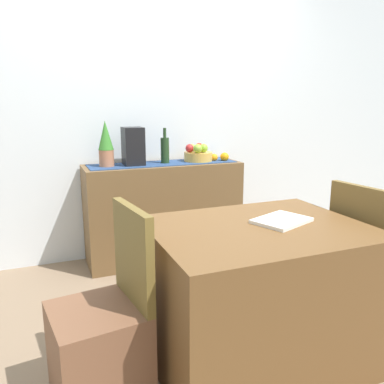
{
  "coord_description": "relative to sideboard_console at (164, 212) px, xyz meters",
  "views": [
    {
      "loc": [
        -1.06,
        -2.22,
        1.34
      ],
      "look_at": [
        -0.04,
        0.34,
        0.72
      ],
      "focal_mm": 36.63,
      "sensor_mm": 36.0,
      "label": 1
    }
  ],
  "objects": [
    {
      "name": "table_runner",
      "position": [
        0.0,
        0.0,
        0.43
      ],
      "size": [
        1.25,
        0.32,
        0.01
      ],
      "primitive_type": "cube",
      "color": "navy",
      "rests_on": "sideboard_console"
    },
    {
      "name": "potted_plant",
      "position": [
        -0.47,
        0.0,
        0.61
      ],
      "size": [
        0.12,
        0.12,
        0.37
      ],
      "color": "#B06D4C",
      "rests_on": "sideboard_console"
    },
    {
      "name": "apple_upper",
      "position": [
        0.29,
        -0.07,
        0.54
      ],
      "size": [
        0.08,
        0.08,
        0.08
      ],
      "primitive_type": "sphere",
      "color": "#8AB038",
      "rests_on": "fruit_bowl"
    },
    {
      "name": "dining_table",
      "position": [
        0.02,
        -1.52,
        -0.05
      ],
      "size": [
        1.08,
        0.84,
        0.74
      ],
      "primitive_type": "cube",
      "color": "brown",
      "rests_on": "ground"
    },
    {
      "name": "chair_by_corner",
      "position": [
        0.82,
        -1.52,
        -0.16
      ],
      "size": [
        0.45,
        0.45,
        0.9
      ],
      "color": "brown",
      "rests_on": "ground"
    },
    {
      "name": "coffee_maker",
      "position": [
        -0.25,
        0.0,
        0.58
      ],
      "size": [
        0.16,
        0.18,
        0.31
      ],
      "primitive_type": "cube",
      "color": "black",
      "rests_on": "sideboard_console"
    },
    {
      "name": "apple_center",
      "position": [
        0.24,
        0.01,
        0.54
      ],
      "size": [
        0.07,
        0.07,
        0.07
      ],
      "primitive_type": "sphere",
      "color": "#B42727",
      "rests_on": "fruit_bowl"
    },
    {
      "name": "apple_rear",
      "position": [
        0.36,
        -0.04,
        0.54
      ],
      "size": [
        0.07,
        0.07,
        0.07
      ],
      "primitive_type": "sphere",
      "color": "#83B42F",
      "rests_on": "fruit_bowl"
    },
    {
      "name": "orange_loose_far",
      "position": [
        0.55,
        -0.06,
        0.46
      ],
      "size": [
        0.08,
        0.08,
        0.08
      ],
      "primitive_type": "sphere",
      "color": "orange",
      "rests_on": "sideboard_console"
    },
    {
      "name": "fruit_bowl",
      "position": [
        0.32,
        0.0,
        0.47
      ],
      "size": [
        0.25,
        0.25,
        0.08
      ],
      "primitive_type": "cylinder",
      "color": "gold",
      "rests_on": "table_runner"
    },
    {
      "name": "room_wall_rear",
      "position": [
        0.07,
        0.26,
        0.93
      ],
      "size": [
        6.4,
        0.06,
        2.7
      ],
      "primitive_type": "cube",
      "color": "silver",
      "rests_on": "ground"
    },
    {
      "name": "apple_left",
      "position": [
        0.29,
        0.08,
        0.54
      ],
      "size": [
        0.06,
        0.06,
        0.06
      ],
      "primitive_type": "sphere",
      "color": "#99A934",
      "rests_on": "fruit_bowl"
    },
    {
      "name": "open_book",
      "position": [
        0.16,
        -1.5,
        0.33
      ],
      "size": [
        0.34,
        0.3,
        0.02
      ],
      "primitive_type": "cube",
      "rotation": [
        0.0,
        0.0,
        0.37
      ],
      "color": "white",
      "rests_on": "dining_table"
    },
    {
      "name": "wine_bottle",
      "position": [
        0.02,
        0.0,
        0.54
      ],
      "size": [
        0.07,
        0.07,
        0.3
      ],
      "color": "#213B1D",
      "rests_on": "sideboard_console"
    },
    {
      "name": "chair_near_window",
      "position": [
        -0.79,
        -1.52,
        -0.16
      ],
      "size": [
        0.45,
        0.45,
        0.9
      ],
      "color": "brown",
      "rests_on": "ground"
    },
    {
      "name": "sideboard_console",
      "position": [
        0.0,
        0.0,
        0.0
      ],
      "size": [
        1.33,
        0.42,
        0.84
      ],
      "primitive_type": "cube",
      "color": "brown",
      "rests_on": "ground"
    },
    {
      "name": "apple_front",
      "position": [
        0.35,
        0.04,
        0.54
      ],
      "size": [
        0.07,
        0.07,
        0.07
      ],
      "primitive_type": "sphere",
      "color": "red",
      "rests_on": "fruit_bowl"
    },
    {
      "name": "orange_loose_end",
      "position": [
        0.47,
        -0.02,
        0.45
      ],
      "size": [
        0.06,
        0.06,
        0.06
      ],
      "primitive_type": "sphere",
      "color": "orange",
      "rests_on": "sideboard_console"
    },
    {
      "name": "ground_plane",
      "position": [
        0.07,
        -0.92,
        -0.43
      ],
      "size": [
        6.4,
        6.4,
        0.02
      ],
      "primitive_type": "cube",
      "color": "#826B53",
      "rests_on": "ground"
    }
  ]
}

